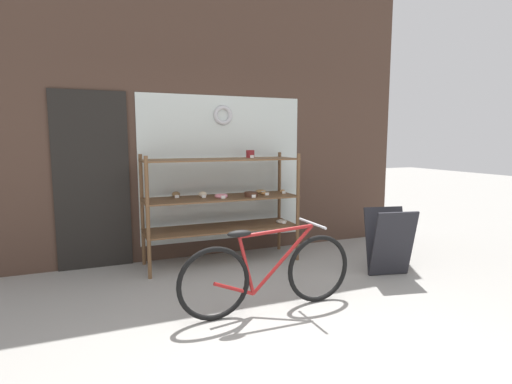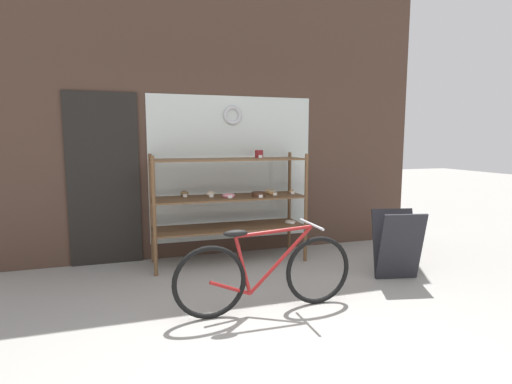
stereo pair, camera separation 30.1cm
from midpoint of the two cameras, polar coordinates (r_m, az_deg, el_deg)
ground_plane at (r=3.09m, az=5.26°, el=-22.37°), size 30.00×30.00×0.00m
storefront_facade at (r=5.31m, az=-9.05°, el=11.12°), size 5.81×0.13×3.86m
display_case at (r=4.96m, az=-6.44°, el=-0.67°), size 1.89×0.59×1.40m
bicycle at (r=3.64m, az=-0.64°, el=-11.53°), size 1.68×0.46×0.78m
sandwich_board at (r=4.74m, az=16.79°, el=-6.87°), size 0.54×0.47×0.75m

